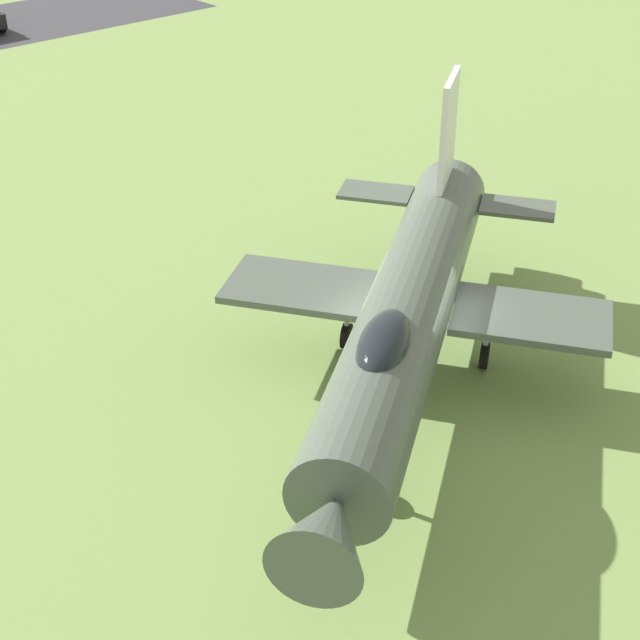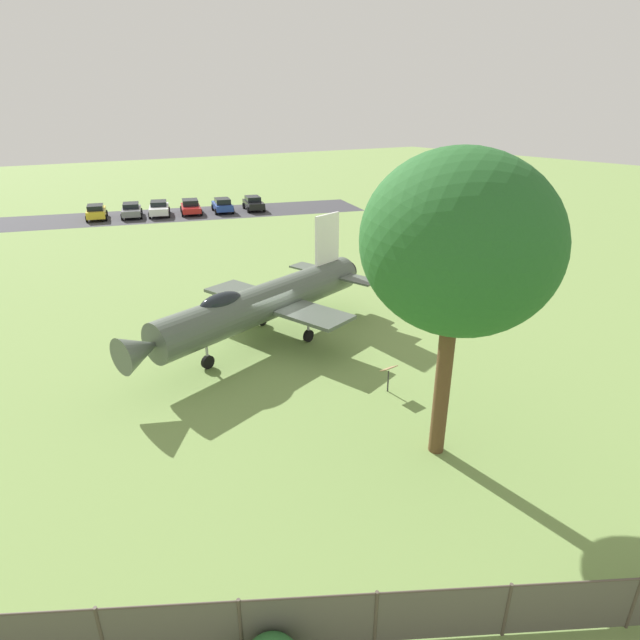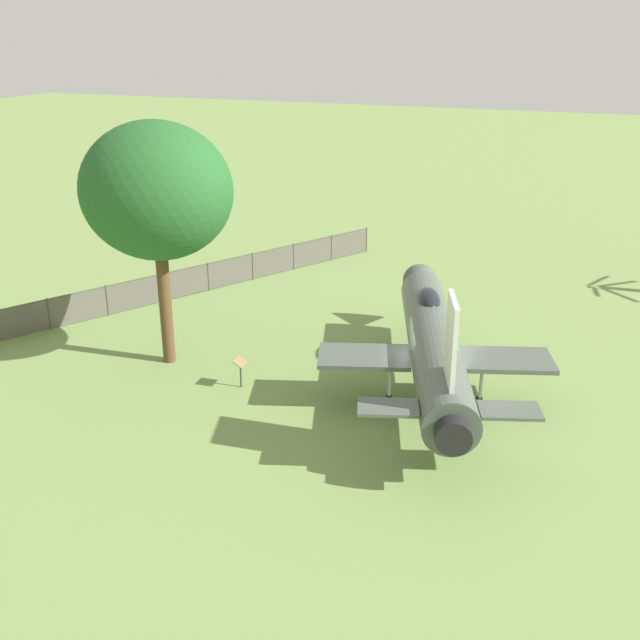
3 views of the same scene
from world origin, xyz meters
The scene contains 2 objects.
ground_plane centered at (0.00, 0.00, 0.00)m, with size 200.00×200.00×0.00m, color #75934C.
display_jet centered at (0.12, -0.36, 2.04)m, with size 8.37×13.70×5.43m.
Camera 1 is at (7.46, -14.82, 11.89)m, focal length 52.77 mm.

